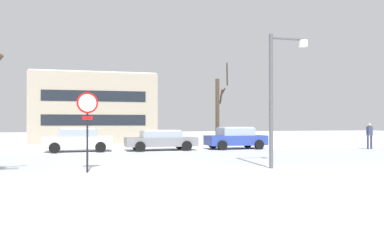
{
  "coord_description": "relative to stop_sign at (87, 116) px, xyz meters",
  "views": [
    {
      "loc": [
        -1.65,
        -15.36,
        1.79
      ],
      "look_at": [
        3.47,
        5.31,
        1.95
      ],
      "focal_mm": 35.4,
      "sensor_mm": 36.0,
      "label": 1
    }
  ],
  "objects": [
    {
      "name": "ground_plane",
      "position": [
        2.04,
        1.22,
        -2.03
      ],
      "size": [
        120.0,
        120.0,
        0.0
      ],
      "primitive_type": "plane",
      "color": "white"
    },
    {
      "name": "road_surface",
      "position": [
        2.04,
        4.58,
        -2.03
      ],
      "size": [
        80.0,
        8.71,
        0.0
      ],
      "color": "#B7BCC4",
      "rests_on": "ground"
    },
    {
      "name": "stop_sign",
      "position": [
        0.0,
        0.0,
        0.0
      ],
      "size": [
        0.75,
        0.21,
        2.89
      ],
      "color": "black",
      "rests_on": "ground"
    },
    {
      "name": "street_lamp",
      "position": [
        7.28,
        -0.48,
        1.22
      ],
      "size": [
        1.66,
        0.36,
        5.28
      ],
      "color": "#4C4F54",
      "rests_on": "ground"
    },
    {
      "name": "parked_car_white",
      "position": [
        -0.84,
        10.26,
        -1.28
      ],
      "size": [
        4.11,
        2.3,
        1.46
      ],
      "color": "white",
      "rests_on": "ground"
    },
    {
      "name": "parked_car_gray",
      "position": [
        4.32,
        10.17,
        -1.34
      ],
      "size": [
        4.65,
        2.22,
        1.31
      ],
      "color": "slate",
      "rests_on": "ground"
    },
    {
      "name": "parked_car_blue",
      "position": [
        9.49,
        10.23,
        -1.27
      ],
      "size": [
        4.13,
        2.18,
        1.5
      ],
      "color": "#283D93",
      "rests_on": "ground"
    },
    {
      "name": "pedestrian_crossing",
      "position": [
        18.4,
        8.04,
        -1.0
      ],
      "size": [
        0.49,
        0.46,
        1.76
      ],
      "color": "#2D334C",
      "rests_on": "ground"
    },
    {
      "name": "tree_far_mid",
      "position": [
        9.33,
        13.61,
        0.78
      ],
      "size": [
        1.17,
        1.52,
        6.32
      ],
      "color": "#423326",
      "rests_on": "ground"
    },
    {
      "name": "building_far_left",
      "position": [
        0.08,
        24.17,
        1.05
      ],
      "size": [
        10.65,
        11.18,
        6.17
      ],
      "color": "#9E937F",
      "rests_on": "ground"
    }
  ]
}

